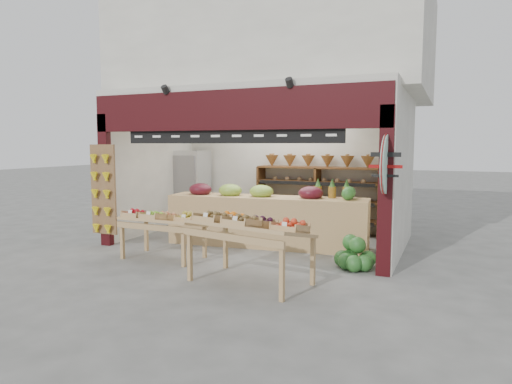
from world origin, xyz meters
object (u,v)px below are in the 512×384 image
Objects in this scene: refrigerator at (192,188)px; display_table_right at (248,225)px; watermelon_pile at (354,256)px; cardboard_stack at (205,222)px; mid_counter at (266,219)px; display_table_left at (160,219)px; back_shelving at (317,183)px.

refrigerator reaches higher than display_table_right.
refrigerator is at bearing 151.66° from watermelon_pile.
mid_counter is (1.83, -0.73, 0.30)m from cardboard_stack.
refrigerator is 3.09m from mid_counter.
mid_counter is at bearing 105.92° from display_table_right.
refrigerator is 3.43m from display_table_left.
cardboard_stack is (-2.39, -1.07, -0.91)m from back_shelving.
back_shelving reaches higher than display_table_left.
cardboard_stack is at bearing 129.01° from display_table_right.
mid_counter is (-0.56, -1.80, -0.61)m from back_shelving.
back_shelving reaches higher than mid_counter.
display_table_left is 3.49m from watermelon_pile.
display_table_right is (2.07, -0.70, 0.15)m from display_table_left.
refrigerator is at bearing -175.21° from back_shelving.
refrigerator reaches higher than mid_counter.
refrigerator reaches higher than cardboard_stack.
back_shelving reaches higher than cardboard_stack.
display_table_left is 0.76× the size of display_table_right.
refrigerator is 1.00× the size of display_table_right.
watermelon_pile is (1.31, 1.38, -0.66)m from display_table_right.
cardboard_stack is at bearing 100.27° from display_table_left.
cardboard_stack is at bearing -155.95° from back_shelving.
back_shelving is 4.14× the size of watermelon_pile.
mid_counter reaches higher than watermelon_pile.
refrigerator is 0.46× the size of mid_counter.
cardboard_stack is 1.99m from mid_counter.
watermelon_pile is (1.99, -0.98, -0.34)m from mid_counter.
cardboard_stack is 0.72× the size of display_table_left.
display_table_right is at bearing -74.08° from mid_counter.
refrigerator is (-3.22, -0.27, -0.21)m from back_shelving.
display_table_right is 2.72× the size of watermelon_pile.
display_table_right is at bearing -50.99° from cardboard_stack.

